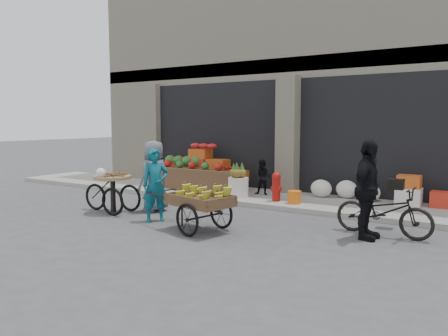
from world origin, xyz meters
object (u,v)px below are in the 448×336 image
Objects in this scene: orange_bucket at (294,197)px; cyclist at (367,190)px; tricycle_cart at (113,188)px; fire_hydrant at (276,185)px; pineapple_bin at (238,187)px; banana_cart at (198,198)px; vendor_woman at (155,185)px; seated_person at (263,177)px; bicycle at (383,211)px; vendor_grey at (154,176)px.

orange_bucket is 2.91m from cyclist.
fire_hydrant is at bearing 40.88° from tricycle_cart.
banana_cart reaches higher than pineapple_bin.
cyclist reaches higher than vendor_woman.
seated_person is 4.23m from cyclist.
vendor_woman reaches higher than orange_bucket.
fire_hydrant is 0.50× the size of tricycle_cart.
tricycle_cart is at bearing -141.66° from orange_bucket.
pineapple_bin reaches higher than orange_bucket.
cyclist reaches higher than bicycle.
cyclist is at bearing 33.94° from banana_cart.
vendor_woman is at bearing 111.34° from bicycle.
orange_bucket is 3.06m from banana_cart.
cyclist reaches higher than orange_bucket.
seated_person is at bearing 111.00° from banana_cart.
orange_bucket is 3.39m from vendor_woman.
orange_bucket is (0.50, -0.05, -0.23)m from fire_hydrant.
fire_hydrant is 3.02m from banana_cart.
banana_cart is 3.03m from cyclist.
banana_cart is 3.37m from bicycle.
vendor_woman reaches higher than banana_cart.
fire_hydrant is at bearing -52.88° from seated_person.
seated_person is 3.06m from vendor_grey.
banana_cart is 1.23m from vendor_woman.
vendor_woman is at bearing 106.84° from cyclist.
cyclist is at bearing -36.14° from fire_hydrant.
vendor_woman is at bearing -9.30° from tricycle_cart.
bicycle is at bearing -28.27° from fire_hydrant.
fire_hydrant is 0.55m from orange_bucket.
bicycle is at bearing 104.08° from vendor_grey.
pineapple_bin is at bearing 163.20° from vendor_grey.
orange_bucket is 3.32m from vendor_grey.
vendor_grey reaches higher than banana_cart.
seated_person is (-0.70, 0.65, 0.08)m from fire_hydrant.
cyclist is (2.64, -1.93, 0.37)m from fire_hydrant.
cyclist is (4.71, 0.15, 0.06)m from vendor_grey.
bicycle is (3.54, -2.18, -0.13)m from seated_person.
cyclist reaches higher than seated_person.
vendor_grey is at bearing 96.10° from cyclist.
banana_cart is at bearing 115.31° from cyclist.
seated_person is at bearing 56.31° from pineapple_bin.
seated_person reaches higher than pineapple_bin.
banana_cart is at bearing -73.23° from pineapple_bin.
fire_hydrant is 2.22× the size of orange_bucket.
vendor_woman is (-1.21, 0.19, 0.13)m from banana_cart.
tricycle_cart reaches higher than orange_bucket.
vendor_woman is at bearing -95.66° from pineapple_bin.
vendor_grey reaches higher than seated_person.
seated_person is 0.53× the size of cyclist.
seated_person reaches higher than tricycle_cart.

